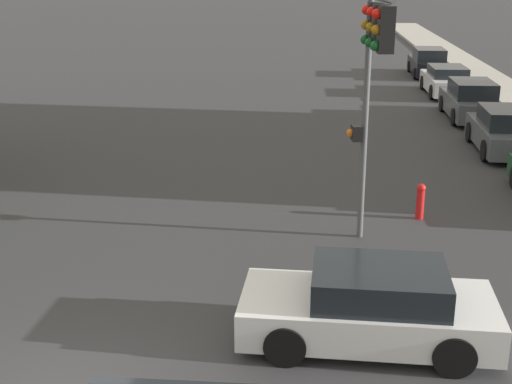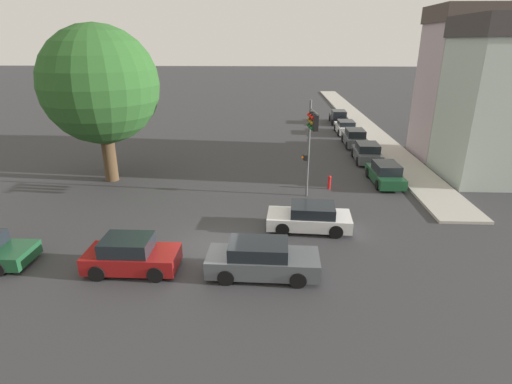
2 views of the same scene
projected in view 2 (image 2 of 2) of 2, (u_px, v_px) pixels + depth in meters
ground_plane at (211, 247)px, 18.99m from camera, size 300.00×300.00×0.00m
sidewalk_strip at (358, 120)px, 49.39m from camera, size 2.87×60.00×0.17m
rowhouse_backdrop at (490, 93)px, 29.14m from camera, size 7.82×11.57×11.80m
street_tree at (100, 86)px, 25.93m from camera, size 7.61×7.61×10.34m
traffic_signal at (311, 131)px, 23.15m from camera, size 0.74×2.35×5.99m
crossing_car_0 at (262, 260)px, 16.52m from camera, size 4.68×1.99×1.51m
crossing_car_1 at (310, 217)px, 20.61m from camera, size 4.38×2.20×1.38m
crossing_car_2 at (131, 255)px, 16.85m from camera, size 3.88×1.91×1.53m
parked_car_0 at (385, 174)px, 27.30m from camera, size 1.92×4.25×1.49m
parked_car_1 at (367, 153)px, 32.39m from camera, size 2.11×4.23×1.52m
parked_car_2 at (355, 138)px, 37.28m from camera, size 1.95×4.42×1.58m
parked_car_3 at (345, 127)px, 42.31m from camera, size 1.93×4.26×1.38m
parked_car_4 at (338, 117)px, 47.71m from camera, size 1.95×4.32×1.53m
fire_hydrant at (329, 182)px, 26.38m from camera, size 0.22×0.22×0.92m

